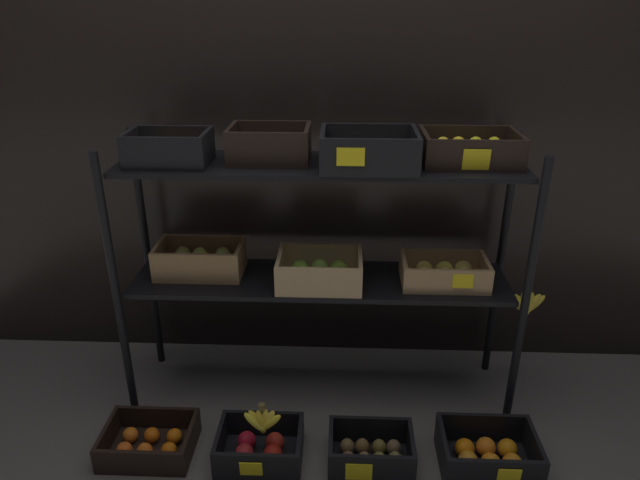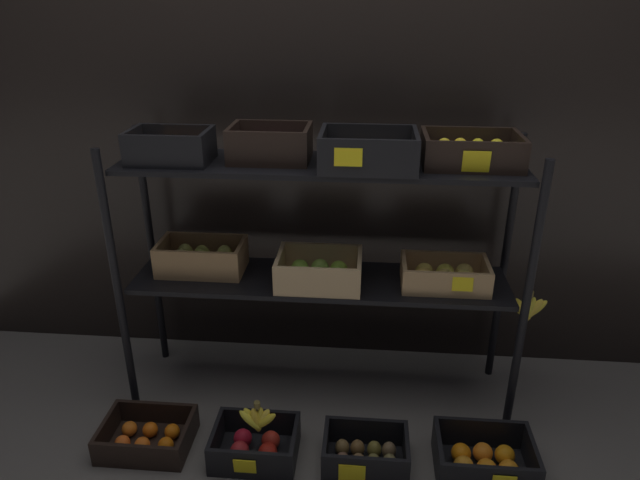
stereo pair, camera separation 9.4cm
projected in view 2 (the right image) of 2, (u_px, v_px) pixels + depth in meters
name	position (u px, v px, depth m)	size (l,w,h in m)	color
ground_plane	(320.00, 389.00, 2.54)	(10.00, 10.00, 0.00)	#605B56
storefront_wall	(328.00, 139.00, 2.47)	(3.95, 0.12, 2.09)	black
display_rack	(325.00, 220.00, 2.20)	(1.68, 0.40, 1.18)	black
crate_ground_tangerine	(147.00, 437.00, 2.21)	(0.34, 0.25, 0.11)	black
crate_ground_apple_red	(255.00, 446.00, 2.16)	(0.32, 0.25, 0.12)	black
crate_ground_kiwi	(366.00, 454.00, 2.12)	(0.32, 0.22, 0.13)	black
crate_ground_orange	(484.00, 460.00, 2.09)	(0.36, 0.26, 0.14)	black
banana_bunch_loose	(258.00, 419.00, 2.10)	(0.16, 0.04, 0.14)	brown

